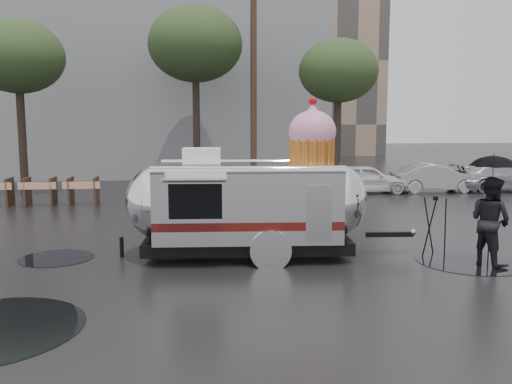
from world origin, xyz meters
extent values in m
plane|color=black|center=(0.00, 0.00, 0.00)|extent=(120.00, 120.00, 0.00)
cylinder|color=black|center=(5.88, 0.98, 0.01)|extent=(2.32, 2.32, 0.01)
cylinder|color=black|center=(-3.07, 2.20, 0.01)|extent=(1.61, 1.61, 0.01)
cube|color=slate|center=(-4.00, 24.00, 6.50)|extent=(22.00, 12.00, 13.00)
cylinder|color=#473323|center=(2.50, 14.00, 4.50)|extent=(0.28, 0.28, 9.00)
cylinder|color=#382D26|center=(-7.00, 13.00, 2.93)|extent=(0.32, 0.32, 5.85)
ellipsoid|color=#273D1D|center=(-7.00, 13.00, 5.52)|extent=(3.64, 3.64, 2.86)
cylinder|color=#382D26|center=(0.00, 15.00, 3.38)|extent=(0.32, 0.32, 6.75)
ellipsoid|color=#273D1D|center=(0.00, 15.00, 6.38)|extent=(4.20, 4.20, 3.30)
cylinder|color=#382D26|center=(6.00, 13.00, 2.70)|extent=(0.32, 0.32, 5.40)
ellipsoid|color=#273D1D|center=(6.00, 13.00, 5.10)|extent=(3.36, 3.36, 2.64)
cube|color=#473323|center=(-6.60, 10.00, 0.50)|extent=(0.08, 0.80, 1.00)
cube|color=#473323|center=(-6.00, 10.00, 0.50)|extent=(0.08, 0.80, 1.00)
cube|color=#473323|center=(-5.10, 10.00, 0.50)|extent=(0.08, 0.80, 1.00)
cube|color=#E5590C|center=(-5.55, 9.62, 0.75)|extent=(1.30, 0.04, 0.25)
cube|color=#473323|center=(-4.50, 10.00, 0.50)|extent=(0.08, 0.80, 1.00)
cube|color=#473323|center=(-3.60, 10.00, 0.50)|extent=(0.08, 0.80, 1.00)
cube|color=#E5590C|center=(-4.05, 9.62, 0.75)|extent=(1.30, 0.04, 0.25)
imported|color=silver|center=(7.00, 12.00, 0.70)|extent=(4.00, 1.80, 1.40)
imported|color=#B2B2B7|center=(10.00, 12.00, 0.70)|extent=(4.00, 1.80, 1.40)
imported|color=#B2B2B7|center=(13.00, 12.00, 0.72)|extent=(4.20, 1.80, 1.44)
cube|color=silver|center=(1.13, 2.00, 1.26)|extent=(4.06, 2.28, 1.62)
ellipsoid|color=silver|center=(3.10, 1.89, 1.26)|extent=(1.46, 2.14, 1.62)
ellipsoid|color=silver|center=(-0.84, 2.11, 1.26)|extent=(1.46, 2.14, 1.62)
cube|color=black|center=(1.13, 2.00, 0.31)|extent=(4.58, 2.04, 0.27)
cylinder|color=black|center=(1.52, 1.05, 0.31)|extent=(0.64, 0.23, 0.63)
cylinder|color=black|center=(1.63, 2.90, 0.31)|extent=(0.64, 0.23, 0.63)
cylinder|color=silver|center=(1.52, 0.92, 0.36)|extent=(0.87, 0.14, 0.86)
cube|color=black|center=(4.36, 1.82, 0.45)|extent=(1.08, 0.17, 0.11)
sphere|color=silver|center=(4.89, 1.79, 0.49)|extent=(0.15, 0.15, 0.14)
cylinder|color=black|center=(-1.65, 2.15, 0.22)|extent=(0.09, 0.09, 0.45)
cube|color=#52110E|center=(1.07, 0.97, 0.85)|extent=(3.95, 0.25, 0.18)
cube|color=#52110E|center=(1.19, 3.03, 0.85)|extent=(3.95, 0.25, 0.18)
cube|color=black|center=(-0.01, 1.02, 1.39)|extent=(1.08, 0.09, 0.72)
cube|color=#A39F97|center=(-0.02, 0.80, 1.84)|extent=(1.28, 0.52, 0.13)
cube|color=silver|center=(2.50, 0.88, 1.12)|extent=(0.54, 0.06, 1.17)
cube|color=white|center=(0.14, 2.05, 2.25)|extent=(0.84, 0.63, 0.34)
cylinder|color=orange|center=(2.56, 1.92, 2.34)|extent=(0.98, 0.98, 0.54)
ellipsoid|color=#ECA0C2|center=(2.56, 1.92, 2.77)|extent=(1.10, 1.10, 0.93)
cone|color=#ECA0C2|center=(2.56, 1.92, 3.23)|extent=(0.47, 0.47, 0.36)
sphere|color=red|center=(2.56, 1.92, 3.43)|extent=(0.19, 0.19, 0.18)
imported|color=black|center=(6.10, 0.70, 0.93)|extent=(0.80, 1.02, 1.86)
imported|color=black|center=(6.10, 0.70, 1.94)|extent=(1.15, 1.15, 0.78)
cylinder|color=black|center=(6.10, 0.70, 0.83)|extent=(0.02, 0.02, 1.65)
cylinder|color=black|center=(5.48, 1.43, 0.64)|extent=(0.13, 0.28, 1.30)
cylinder|color=black|center=(5.24, 1.75, 0.64)|extent=(0.30, 0.07, 1.30)
cylinder|color=black|center=(5.09, 1.38, 0.64)|extent=(0.20, 0.25, 1.31)
cube|color=black|center=(5.27, 1.52, 1.31)|extent=(0.14, 0.13, 0.09)
camera|label=1|loc=(0.07, -9.82, 3.01)|focal=38.00mm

